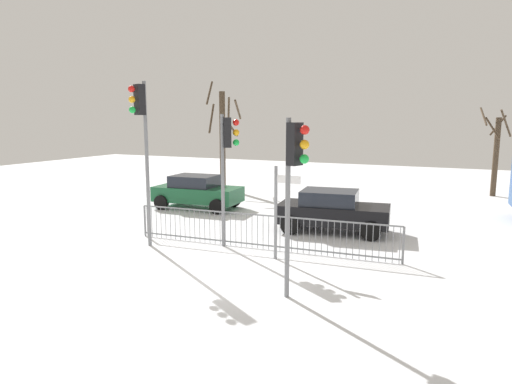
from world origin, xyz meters
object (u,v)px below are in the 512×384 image
at_px(direction_sign_post, 278,207).
at_px(car_black_trailing, 332,210).
at_px(bare_tree_centre, 496,152).
at_px(bare_tree_left, 223,136).
at_px(traffic_light_rear_right, 294,168).
at_px(traffic_light_mid_left, 227,150).
at_px(car_green_mid, 197,191).
at_px(traffic_light_foreground_left, 142,127).

distance_m(direction_sign_post, car_black_trailing, 3.86).
bearing_deg(bare_tree_centre, bare_tree_left, -165.17).
distance_m(traffic_light_rear_right, bare_tree_left, 16.16).
relative_size(traffic_light_mid_left, car_black_trailing, 1.03).
height_order(traffic_light_mid_left, car_green_mid, traffic_light_mid_left).
bearing_deg(bare_tree_left, traffic_light_foreground_left, -73.05).
relative_size(traffic_light_mid_left, bare_tree_left, 0.68).
bearing_deg(bare_tree_left, direction_sign_post, -54.70).
distance_m(traffic_light_mid_left, bare_tree_centre, 16.04).
distance_m(traffic_light_rear_right, bare_tree_centre, 17.68).
relative_size(traffic_light_mid_left, direction_sign_post, 1.54).
relative_size(car_green_mid, car_black_trailing, 0.98).
bearing_deg(car_black_trailing, bare_tree_centre, 56.11).
height_order(traffic_light_rear_right, direction_sign_post, traffic_light_rear_right).
distance_m(direction_sign_post, bare_tree_centre, 15.75).
bearing_deg(traffic_light_mid_left, bare_tree_left, -178.41).
bearing_deg(traffic_light_foreground_left, direction_sign_post, -151.09).
height_order(traffic_light_foreground_left, traffic_light_rear_right, traffic_light_foreground_left).
height_order(traffic_light_mid_left, car_black_trailing, traffic_light_mid_left).
bearing_deg(traffic_light_mid_left, bare_tree_centre, 122.24).
relative_size(traffic_light_foreground_left, car_black_trailing, 1.27).
distance_m(traffic_light_foreground_left, traffic_light_mid_left, 2.66).
height_order(direction_sign_post, car_green_mid, direction_sign_post).
height_order(traffic_light_foreground_left, car_green_mid, traffic_light_foreground_left).
bearing_deg(bare_tree_centre, traffic_light_mid_left, -119.91).
distance_m(traffic_light_foreground_left, bare_tree_left, 11.88).
relative_size(traffic_light_rear_right, car_black_trailing, 1.00).
relative_size(direction_sign_post, bare_tree_centre, 0.59).
xyz_separation_m(car_black_trailing, bare_tree_centre, (5.52, 10.76, 1.49)).
xyz_separation_m(traffic_light_rear_right, bare_tree_left, (-9.06, 13.39, 0.07)).
bearing_deg(traffic_light_foreground_left, bare_tree_left, -50.67).
bearing_deg(traffic_light_rear_right, traffic_light_mid_left, -118.02).
xyz_separation_m(traffic_light_mid_left, bare_tree_left, (-5.78, 10.24, -0.01)).
xyz_separation_m(car_green_mid, car_black_trailing, (6.58, -1.66, 0.00)).
bearing_deg(direction_sign_post, car_green_mid, 144.16).
height_order(direction_sign_post, car_black_trailing, direction_sign_post).
xyz_separation_m(direction_sign_post, bare_tree_left, (-7.69, 10.86, 1.48)).
bearing_deg(car_green_mid, car_black_trailing, -17.75).
bearing_deg(car_green_mid, traffic_light_rear_right, -50.64).
distance_m(traffic_light_rear_right, car_green_mid, 11.05).
bearing_deg(direction_sign_post, traffic_light_mid_left, 168.14).
height_order(direction_sign_post, bare_tree_centre, bare_tree_centre).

